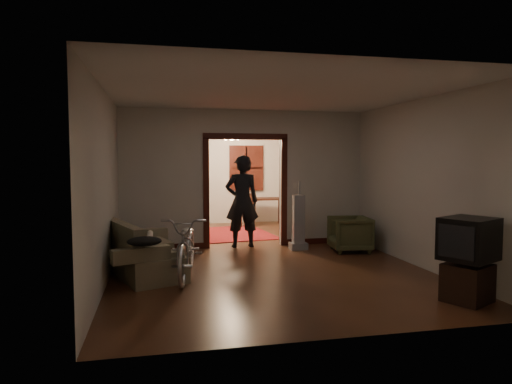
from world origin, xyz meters
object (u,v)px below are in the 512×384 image
object	(u,v)px
desk	(266,212)
locker	(180,196)
sofa	(143,248)
armchair	(350,234)
person	(242,201)
bicycle	(188,246)

from	to	relation	value
desk	locker	bearing A→B (deg)	-178.42
sofa	armchair	xyz separation A→B (m)	(3.89, 0.96, -0.07)
locker	desk	size ratio (longest dim) A/B	1.65
person	locker	xyz separation A→B (m)	(-1.08, 3.29, -0.13)
armchair	desk	xyz separation A→B (m)	(-0.75, 3.90, 0.02)
bicycle	person	xyz separation A→B (m)	(1.25, 2.18, 0.46)
armchair	person	distance (m)	2.24
desk	sofa	bearing A→B (deg)	-114.12
bicycle	person	size ratio (longest dim) A/B	0.97
sofa	locker	bearing A→B (deg)	60.79
sofa	person	size ratio (longest dim) A/B	0.96
bicycle	person	distance (m)	2.56
sofa	armchair	distance (m)	4.01
bicycle	armchair	size ratio (longest dim) A/B	2.41
locker	desk	xyz separation A→B (m)	(2.30, -0.29, -0.45)
armchair	bicycle	bearing A→B (deg)	-60.65
desk	bicycle	bearing A→B (deg)	-106.70
locker	armchair	bearing A→B (deg)	-40.23
locker	desk	world-z (taller)	locker
sofa	desk	world-z (taller)	sofa
sofa	person	world-z (taller)	person
armchair	locker	distance (m)	5.20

